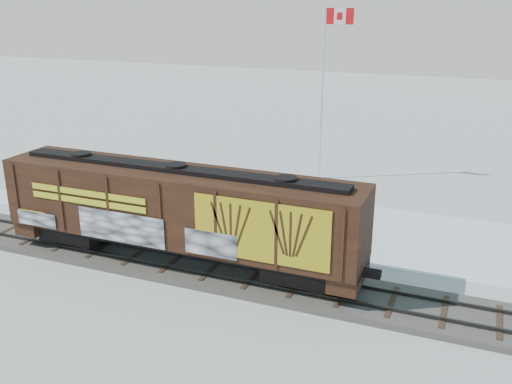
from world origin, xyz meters
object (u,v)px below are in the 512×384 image
at_px(flagpole, 323,118).
at_px(car_silver, 205,196).
at_px(car_dark, 320,223).
at_px(car_white, 300,204).
at_px(hopper_railcar, 178,209).

xyz_separation_m(flagpole, car_silver, (-4.82, -8.13, -3.53)).
bearing_deg(car_dark, car_silver, 97.12).
relative_size(car_silver, car_dark, 0.92).
bearing_deg(car_silver, car_dark, -99.55).
xyz_separation_m(car_white, car_dark, (1.86, -2.30, -0.06)).
bearing_deg(flagpole, car_white, -83.53).
bearing_deg(car_dark, hopper_railcar, 159.79).
bearing_deg(flagpole, car_silver, -120.67).
distance_m(flagpole, car_white, 8.14).
height_order(hopper_railcar, flagpole, flagpole).
xyz_separation_m(hopper_railcar, car_silver, (-2.63, 7.62, -2.19)).
height_order(car_white, car_dark, car_white).
relative_size(hopper_railcar, flagpole, 1.47).
bearing_deg(car_white, car_dark, -156.86).
distance_m(flagpole, car_silver, 10.09).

